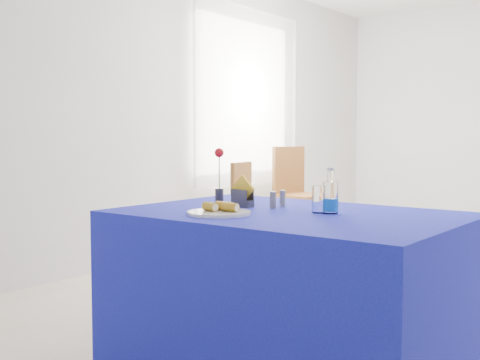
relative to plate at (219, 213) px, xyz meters
The scene contains 15 objects.
floor 2.37m from the plate, 81.74° to the left, with size 7.00×7.00×0.00m, color beige.
room_shell 2.45m from the plate, 81.74° to the left, with size 7.00×7.00×7.00m.
window_pane 3.79m from the plate, 125.39° to the left, with size 0.04×1.50×1.60m, color white.
curtain 3.75m from the plate, 124.50° to the left, with size 0.04×1.75×1.85m, color white.
plate is the anchor object (origin of this frame).
drinking_glass 0.48m from the plate, 45.77° to the left, with size 0.08×0.08×0.13m, color white.
salt_shaker 0.45m from the plate, 82.57° to the left, with size 0.03×0.03×0.09m, color gray.
pepper_shaker 0.36m from the plate, 80.18° to the left, with size 0.03×0.03×0.09m, color slate.
blue_table 0.52m from the plate, 53.18° to the left, with size 1.60×1.10×0.76m.
water_bottle 0.53m from the plate, 42.70° to the left, with size 0.08×0.08×0.21m.
napkin_holder 0.34m from the plate, 108.88° to the left, with size 0.15×0.08×0.16m.
rose_vase 0.61m from the plate, 129.53° to the left, with size 0.05×0.05×0.30m.
chair_win_a 2.68m from the plate, 123.32° to the left, with size 0.48×0.48×0.89m.
chair_win_b 3.61m from the plate, 116.53° to the left, with size 0.53×0.53×1.02m.
banana_pieces 0.03m from the plate, 78.39° to the left, with size 0.17×0.12×0.04m.
Camera 1 is at (1.44, -4.36, 1.11)m, focal length 45.00 mm.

